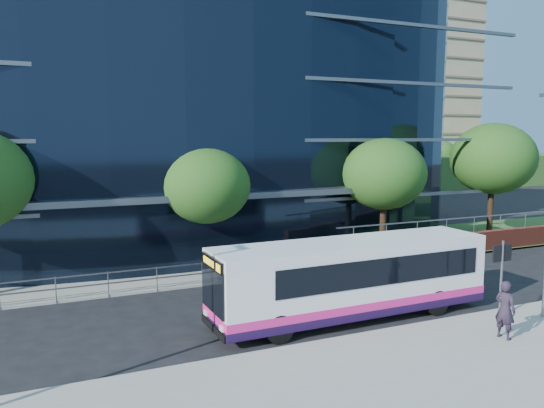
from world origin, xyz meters
name	(u,v)px	position (x,y,z in m)	size (l,w,h in m)	color
ground	(368,325)	(0.00, 0.00, 0.00)	(200.00, 200.00, 0.00)	black
pavement_near	(475,383)	(0.00, -5.00, 0.07)	(80.00, 8.00, 0.15)	gray
kerb	(385,332)	(0.00, -1.00, 0.08)	(80.00, 0.25, 0.16)	gray
yellow_line_outer	(382,332)	(0.00, -0.80, 0.01)	(80.00, 0.08, 0.01)	gold
yellow_line_inner	(379,331)	(0.00, -0.65, 0.01)	(80.00, 0.08, 0.01)	gold
far_forecourt	(141,269)	(-6.00, 11.00, 0.05)	(50.00, 8.00, 0.10)	gray
glass_office	(141,115)	(-4.00, 20.85, 8.00)	(44.00, 23.10, 16.00)	black
guard_railings	(108,278)	(-8.00, 7.00, 0.82)	(24.00, 0.05, 1.10)	slate
apartment_block	(334,107)	(32.00, 57.21, 11.11)	(60.00, 42.00, 30.00)	#2D511E
street_sign	(502,263)	(4.50, -1.59, 2.15)	(0.85, 0.09, 2.80)	slate
tree_far_b	(206,186)	(-3.00, 9.50, 4.21)	(4.29, 4.29, 6.05)	black
tree_far_c	(384,174)	(7.00, 9.00, 4.54)	(4.62, 4.62, 6.51)	black
tree_far_d	(493,159)	(16.00, 10.00, 5.19)	(5.28, 5.28, 7.44)	black
tree_dist_e	(348,153)	(24.00, 40.00, 4.54)	(4.62, 4.62, 6.51)	black
tree_dist_f	(441,154)	(40.00, 42.00, 4.21)	(4.29, 4.29, 6.05)	black
city_bus	(354,277)	(-0.08, 0.87, 1.52)	(10.63, 2.60, 2.86)	white
pedestrian	(505,310)	(3.07, -3.12, 1.10)	(0.69, 0.45, 1.90)	#261D2B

